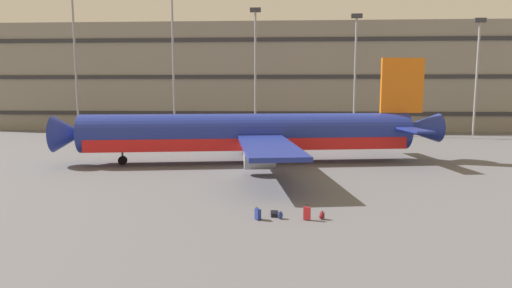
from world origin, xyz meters
The scene contains 13 objects.
ground_plane centered at (0.00, 0.00, 0.00)m, with size 600.00×600.00×0.00m, color #5B5B60.
terminal_structure centered at (0.00, 44.68, 9.86)m, with size 121.73×14.46×19.72m.
airliner centered at (0.05, 3.58, 3.04)m, with size 40.34×32.71×10.96m.
light_mast_far_left centered at (-32.09, 32.21, 14.39)m, with size 1.80×0.50×25.31m.
light_mast_left centered at (-15.12, 32.21, 14.91)m, with size 1.80×0.50×26.32m.
light_mast_center_left centered at (-1.19, 32.21, 12.17)m, with size 1.80×0.50×20.98m.
light_mast_center_right centered at (15.41, 32.21, 11.60)m, with size 1.80×0.50×19.88m.
light_mast_right centered at (35.13, 32.21, 11.17)m, with size 1.80×0.50×19.05m.
suitcase_red centered at (4.50, -16.22, 0.42)m, with size 0.44×0.34×0.94m.
suitcase_large centered at (1.59, -16.29, 0.35)m, with size 0.41×0.46×0.77m.
suitcase_navy centered at (2.56, -15.41, 0.12)m, with size 0.48×0.85×0.23m.
backpack_silver centered at (2.92, -16.06, 0.22)m, with size 0.37×0.34×0.51m.
backpack_laid_flat centered at (5.38, -16.01, 0.24)m, with size 0.36×0.40×0.55m.
Camera 1 is at (2.79, -41.12, 7.73)m, focal length 30.32 mm.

